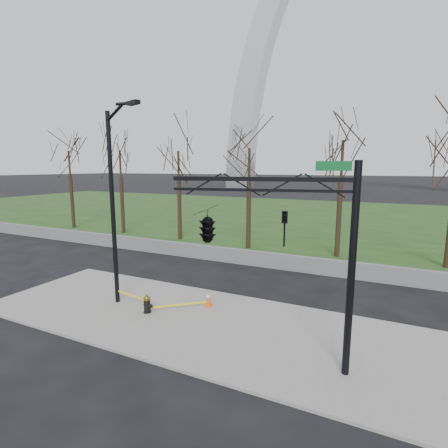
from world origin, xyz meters
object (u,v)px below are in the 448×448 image
at_px(fire_hydrant, 147,304).
at_px(traffic_cone, 208,299).
at_px(street_light, 115,195).
at_px(traffic_signal_mast, 233,227).

relative_size(fire_hydrant, traffic_cone, 1.24).
bearing_deg(street_light, traffic_signal_mast, 3.68).
bearing_deg(fire_hydrant, traffic_signal_mast, -7.83).
bearing_deg(traffic_signal_mast, traffic_cone, 117.28).
bearing_deg(fire_hydrant, traffic_cone, 51.79).
distance_m(fire_hydrant, traffic_cone, 2.49).
distance_m(traffic_cone, traffic_signal_mast, 5.49).
bearing_deg(traffic_cone, fire_hydrant, -139.19).
distance_m(fire_hydrant, street_light, 4.57).
height_order(traffic_cone, street_light, street_light).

